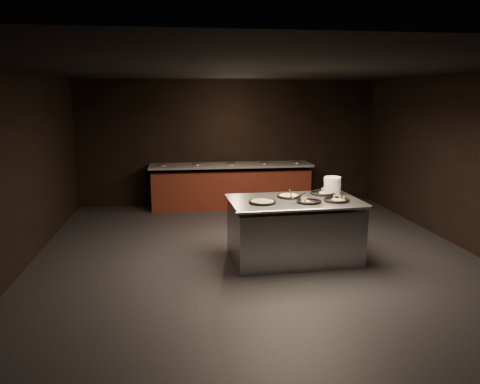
{
  "coord_description": "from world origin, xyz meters",
  "views": [
    {
      "loc": [
        -1.24,
        -6.96,
        2.49
      ],
      "look_at": [
        -0.24,
        0.3,
        1.01
      ],
      "focal_mm": 35.0,
      "sensor_mm": 36.0,
      "label": 1
    }
  ],
  "objects_px": {
    "plate_stack": "(332,185)",
    "pan_cheese_whole": "(289,196)",
    "serving_counter": "(294,231)",
    "pan_veggie_whole": "(262,202)"
  },
  "relations": [
    {
      "from": "plate_stack",
      "to": "pan_cheese_whole",
      "type": "bearing_deg",
      "value": -166.6
    },
    {
      "from": "serving_counter",
      "to": "pan_veggie_whole",
      "type": "distance_m",
      "value": 0.76
    },
    {
      "from": "plate_stack",
      "to": "pan_veggie_whole",
      "type": "relative_size",
      "value": 0.67
    },
    {
      "from": "pan_veggie_whole",
      "to": "pan_cheese_whole",
      "type": "height_order",
      "value": "same"
    },
    {
      "from": "pan_veggie_whole",
      "to": "pan_cheese_whole",
      "type": "xyz_separation_m",
      "value": [
        0.49,
        0.36,
        -0.0
      ]
    },
    {
      "from": "pan_cheese_whole",
      "to": "serving_counter",
      "type": "bearing_deg",
      "value": -78.8
    },
    {
      "from": "serving_counter",
      "to": "pan_cheese_whole",
      "type": "distance_m",
      "value": 0.55
    },
    {
      "from": "plate_stack",
      "to": "pan_cheese_whole",
      "type": "xyz_separation_m",
      "value": [
        -0.76,
        -0.18,
        -0.11
      ]
    },
    {
      "from": "serving_counter",
      "to": "pan_veggie_whole",
      "type": "xyz_separation_m",
      "value": [
        -0.53,
        -0.17,
        0.52
      ]
    },
    {
      "from": "pan_veggie_whole",
      "to": "plate_stack",
      "type": "bearing_deg",
      "value": 23.31
    }
  ]
}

